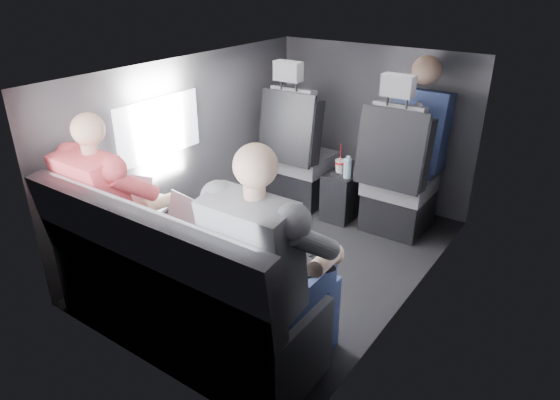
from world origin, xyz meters
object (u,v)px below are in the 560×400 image
Objects in this scene: soda_cup at (340,166)px; passenger_rear_left at (117,209)px; passenger_rear_right at (271,266)px; laptop_white at (142,199)px; front_seat_left at (299,160)px; front_seat_right at (397,184)px; rear_bench at (178,295)px; laptop_silver at (199,222)px; laptop_black at (292,256)px; water_bottle at (348,168)px; passenger_front_right at (419,131)px; center_console at (346,192)px.

soda_cup is 0.20× the size of passenger_rear_left.
passenger_rear_right is at bearing -0.04° from passenger_rear_left.
passenger_rear_left is at bearing -92.41° from laptop_white.
passenger_rear_right is (1.01, -1.81, 0.25)m from front_seat_left.
front_seat_right is 1.96m from rear_bench.
laptop_silver is 0.62m from laptop_black.
laptop_white is (-0.62, -1.52, 0.15)m from water_bottle.
water_bottle is at bearing -11.15° from front_seat_left.
laptop_white is at bearing -118.68° from passenger_front_right.
center_console is 0.38× the size of passenger_rear_right.
soda_cup is (-0.03, 1.85, 0.15)m from rear_bench.
center_console is 1.85m from laptop_black.
center_console is at bearing 174.93° from front_seat_right.
laptop_black is at bearing -58.20° from front_seat_left.
passenger_rear_right is at bearing -60.78° from front_seat_left.
laptop_white is at bearing 170.62° from passenger_rear_right.
front_seat_right reaches higher than laptop_white.
center_console is 1.38× the size of laptop_silver.
passenger_rear_right is at bearing 9.54° from rear_bench.
rear_bench is 3.77× the size of laptop_black.
laptop_silver is at bearing 165.82° from passenger_rear_right.
laptop_silver is (-0.49, -1.65, 0.23)m from front_seat_right.
laptop_silver is (-0.04, 0.25, 0.32)m from rear_bench.
passenger_front_right is (0.53, 1.91, 0.13)m from laptop_silver.
laptop_black is at bearing -1.79° from laptop_white.
soda_cup is at bearing 90.78° from rear_bench.
laptop_silver is 0.63m from passenger_rear_right.
rear_bench is (0.45, -1.90, -0.09)m from front_seat_left.
center_console is 0.30× the size of rear_bench.
laptop_black is 0.47× the size of passenger_front_right.
front_seat_left reaches higher than laptop_white.
soda_cup is at bearing -173.75° from front_seat_right.
passenger_rear_left is (-1.01, -1.81, 0.23)m from front_seat_right.
laptop_white is at bearing -112.10° from water_bottle.
center_console is 1.98m from passenger_rear_right.
passenger_front_right is (0.48, 2.16, 0.45)m from rear_bench.
soda_cup is at bearing -6.98° from front_seat_left.
water_bottle is at bearing 108.09° from laptop_black.
soda_cup is at bearing -105.30° from center_console.
laptop_black is 0.34× the size of passenger_rear_left.
center_console is 1.13× the size of laptop_black.
passenger_rear_right is (0.11, -1.81, 0.25)m from front_seat_right.
front_seat_right is 0.45m from passenger_front_right.
passenger_rear_right reaches higher than water_bottle.
laptop_silver is 0.27× the size of passenger_rear_right.
front_seat_right is 0.48m from soda_cup.
front_seat_left is at bearing 119.22° from passenger_rear_right.
passenger_rear_right reaches higher than laptop_white.
soda_cup is 1.61m from laptop_silver.
soda_cup is at bearing 73.19° from passenger_rear_left.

